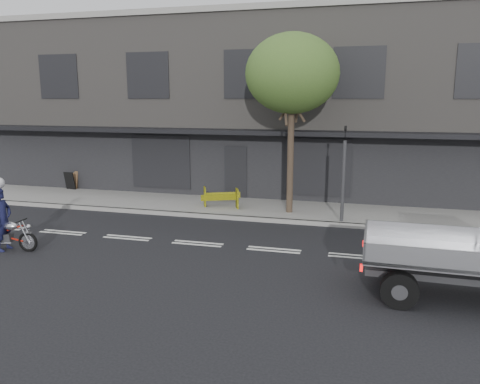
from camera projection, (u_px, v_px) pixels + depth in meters
name	position (u px, v px, depth m)	size (l,w,h in m)	color
ground	(198.00, 244.00, 14.48)	(80.00, 80.00, 0.00)	black
sidewalk	(237.00, 208.00, 18.92)	(32.00, 3.20, 0.15)	gray
kerb	(226.00, 217.00, 17.40)	(32.00, 0.20, 0.15)	gray
building_main	(270.00, 106.00, 24.40)	(26.00, 10.00, 8.00)	slate
street_tree	(292.00, 74.00, 16.87)	(3.40, 3.40, 6.74)	#382B21
traffic_light_pole	(343.00, 179.00, 16.28)	(0.12, 0.12, 3.50)	#2D2D30
motorcycle	(8.00, 234.00, 13.76)	(1.85, 0.54, 0.95)	black
rider	(2.00, 219.00, 13.71)	(0.68, 0.45, 1.87)	#16183D
construction_barrier	(219.00, 198.00, 18.42)	(1.44, 0.58, 0.81)	yellow
sandwich_board	(70.00, 181.00, 22.20)	(0.53, 0.36, 0.85)	black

